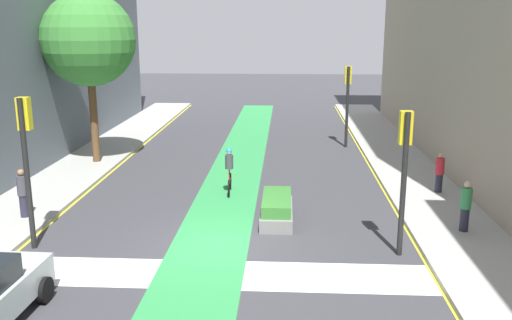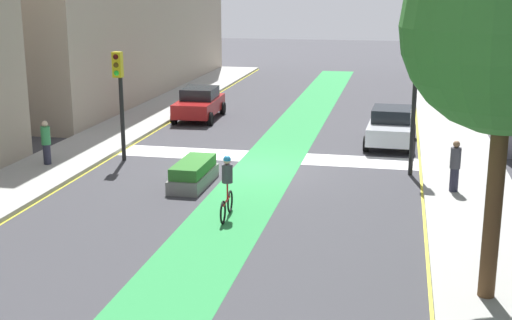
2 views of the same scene
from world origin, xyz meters
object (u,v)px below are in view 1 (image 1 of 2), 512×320
Objects in this scene: pedestrian_sidewalk_left_a at (23,193)px; traffic_signal_near_left at (26,144)px; pedestrian_sidewalk_right_b at (440,172)px; cyclist_in_lane at (229,170)px; median_planter at (277,209)px; traffic_signal_far_right at (348,91)px; pedestrian_sidewalk_right_a at (466,206)px; street_tree_near at (88,40)px; traffic_signal_near_right at (404,156)px.

traffic_signal_near_left is at bearing -58.20° from pedestrian_sidewalk_left_a.
pedestrian_sidewalk_left_a is 1.07× the size of pedestrian_sidewalk_right_b.
median_planter is at bearing -57.23° from cyclist_in_lane.
pedestrian_sidewalk_right_a is (2.41, -13.14, -2.08)m from traffic_signal_far_right.
cyclist_in_lane is 1.10× the size of pedestrian_sidewalk_left_a.
cyclist_in_lane reaches higher than pedestrian_sidewalk_right_a.
pedestrian_sidewalk_right_b is at bearing -15.60° from street_tree_near.
median_planter is (1.93, -3.00, -0.57)m from cyclist_in_lane.
pedestrian_sidewalk_left_a is at bearing -165.99° from pedestrian_sidewalk_right_b.
cyclist_in_lane is (-5.51, -9.04, -2.10)m from traffic_signal_far_right.
cyclist_in_lane is 0.67× the size of median_planter.
pedestrian_sidewalk_right_a is 0.21× the size of street_tree_near.
cyclist_in_lane is at bearing 28.02° from pedestrian_sidewalk_left_a.
pedestrian_sidewalk_right_a is at bearing -29.81° from street_tree_near.
pedestrian_sidewalk_left_a is at bearing -176.31° from median_planter.
traffic_signal_far_right is 2.67× the size of pedestrian_sidewalk_right_a.
cyclist_in_lane is 1.13× the size of pedestrian_sidewalk_right_a.
pedestrian_sidewalk_right_b is at bearing 65.46° from traffic_signal_near_right.
traffic_signal_near_left reaches higher than pedestrian_sidewalk_right_b.
traffic_signal_near_right is 16.25m from street_tree_near.
traffic_signal_near_left is 1.64× the size of median_planter.
cyclist_in_lane reaches higher than median_planter.
pedestrian_sidewalk_right_a is 0.59× the size of median_planter.
traffic_signal_far_right is 12.85m from median_planter.
traffic_signal_near_left is at bearing -132.92° from cyclist_in_lane.
traffic_signal_near_right is 2.51× the size of pedestrian_sidewalk_left_a.
traffic_signal_near_left is at bearing -81.38° from street_tree_near.
street_tree_near is (-6.87, 4.38, 4.89)m from cyclist_in_lane.
traffic_signal_near_right is at bearing 0.45° from traffic_signal_near_left.
pedestrian_sidewalk_left_a is 0.61× the size of median_planter.
traffic_signal_far_right reaches higher than pedestrian_sidewalk_right_b.
pedestrian_sidewalk_right_b is (2.66, 5.82, -2.02)m from traffic_signal_near_right.
pedestrian_sidewalk_right_a is 14.63m from pedestrian_sidewalk_left_a.
cyclist_in_lane is at bearing -32.52° from street_tree_near.
cyclist_in_lane reaches higher than pedestrian_sidewalk_left_a.
street_tree_near is 2.84× the size of median_planter.
median_planter is at bearing -106.54° from traffic_signal_far_right.
traffic_signal_near_left is 2.89× the size of pedestrian_sidewalk_right_b.
pedestrian_sidewalk_right_b is 0.20× the size of street_tree_near.
traffic_signal_near_right is 6.71m from pedestrian_sidewalk_right_b.
traffic_signal_near_right is 14.70m from traffic_signal_far_right.
street_tree_near is (-14.80, 8.48, 4.88)m from pedestrian_sidewalk_right_a.
street_tree_near reaches higher than pedestrian_sidewalk_left_a.
traffic_signal_near_left is 0.58× the size of street_tree_near.
traffic_signal_far_right is at bearing 45.93° from pedestrian_sidewalk_left_a.
traffic_signal_near_left is 8.25m from median_planter.
pedestrian_sidewalk_left_a is at bearing -151.98° from cyclist_in_lane.
traffic_signal_near_right is 2.68× the size of pedestrian_sidewalk_right_b.
traffic_signal_far_right is (-0.07, 14.70, 0.11)m from traffic_signal_near_right.
pedestrian_sidewalk_left_a is at bearing -134.07° from traffic_signal_far_right.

